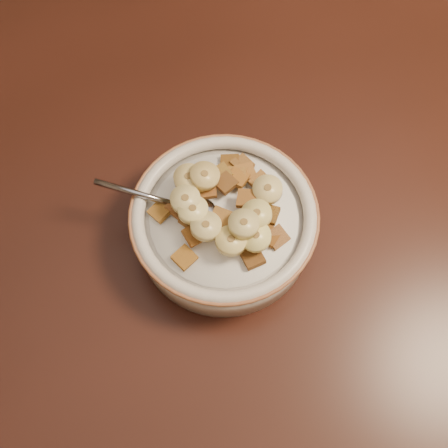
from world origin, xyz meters
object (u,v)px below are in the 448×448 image
object	(u,v)px
cereal_bowl	(224,227)
chair	(124,24)
spoon	(196,210)
table	(282,130)

from	to	relation	value
cereal_bowl	chair	bearing A→B (deg)	93.39
chair	cereal_bowl	world-z (taller)	chair
chair	spoon	size ratio (longest dim) A/B	21.69
cereal_bowl	spoon	bearing A→B (deg)	151.70
chair	spoon	world-z (taller)	chair
spoon	cereal_bowl	bearing A→B (deg)	90.00
chair	cereal_bowl	xyz separation A→B (m)	(0.04, -0.61, 0.28)
chair	cereal_bowl	size ratio (longest dim) A/B	5.20
table	cereal_bowl	xyz separation A→B (m)	(-0.11, -0.13, 0.04)
table	cereal_bowl	world-z (taller)	cereal_bowl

